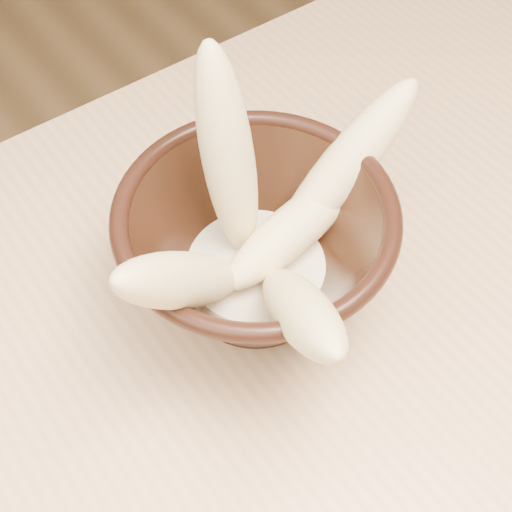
# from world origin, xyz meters

# --- Properties ---
(bowl) EXTENTS (0.20, 0.20, 0.11)m
(bowl) POSITION_xyz_m (-0.21, 0.12, 0.81)
(bowl) COLOR black
(bowl) RESTS_ON table
(milk_puddle) EXTENTS (0.11, 0.11, 0.02)m
(milk_puddle) POSITION_xyz_m (-0.21, 0.12, 0.79)
(milk_puddle) COLOR beige
(milk_puddle) RESTS_ON bowl
(banana_upright) EXTENTS (0.05, 0.08, 0.17)m
(banana_upright) POSITION_xyz_m (-0.20, 0.16, 0.87)
(banana_upright) COLOR #F1D48E
(banana_upright) RESTS_ON bowl
(banana_left) EXTENTS (0.14, 0.08, 0.15)m
(banana_left) POSITION_xyz_m (-0.28, 0.11, 0.85)
(banana_left) COLOR #F1D48E
(banana_left) RESTS_ON bowl
(banana_right) EXTENTS (0.15, 0.05, 0.13)m
(banana_right) POSITION_xyz_m (-0.12, 0.13, 0.84)
(banana_right) COLOR #F1D48E
(banana_right) RESTS_ON bowl
(banana_across) EXTENTS (0.14, 0.06, 0.05)m
(banana_across) POSITION_xyz_m (-0.17, 0.12, 0.81)
(banana_across) COLOR #F1D48E
(banana_across) RESTS_ON bowl
(banana_front) EXTENTS (0.09, 0.15, 0.13)m
(banana_front) POSITION_xyz_m (-0.23, 0.05, 0.84)
(banana_front) COLOR #F1D48E
(banana_front) RESTS_ON bowl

